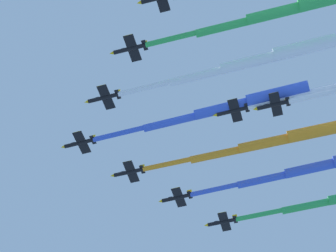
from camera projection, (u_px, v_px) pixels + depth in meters
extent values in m
cylinder|color=black|center=(80.00, 143.00, 196.42)|extent=(9.07, 3.15, 1.29)
cone|color=#EAB70C|center=(63.00, 147.00, 197.11)|extent=(1.53, 1.47, 1.23)
cylinder|color=black|center=(96.00, 139.00, 195.78)|extent=(0.79, 1.07, 0.97)
ellipsoid|color=black|center=(73.00, 143.00, 197.04)|extent=(2.04, 1.26, 0.82)
cube|color=black|center=(82.00, 143.00, 196.31)|extent=(4.37, 8.65, 1.78)
cube|color=#EAB70C|center=(77.00, 133.00, 193.86)|extent=(2.40, 1.17, 0.23)
cube|color=#EAB70C|center=(86.00, 152.00, 198.87)|extent=(2.40, 1.17, 0.23)
cube|color=black|center=(93.00, 140.00, 195.91)|extent=(1.74, 3.32, 0.72)
cube|color=#EAB70C|center=(93.00, 138.00, 196.62)|extent=(1.47, 0.77, 1.89)
cylinder|color=blue|center=(122.00, 133.00, 194.74)|extent=(16.76, 5.12, 1.65)
cylinder|color=blue|center=(173.00, 121.00, 192.94)|extent=(16.93, 5.93, 2.47)
cylinder|color=blue|center=(225.00, 108.00, 190.68)|extent=(17.11, 6.73, 3.29)
cylinder|color=blue|center=(278.00, 94.00, 188.40)|extent=(17.28, 7.54, 4.12)
cylinder|color=black|center=(104.00, 98.00, 188.86)|extent=(9.07, 3.20, 1.29)
cone|color=#EAB70C|center=(86.00, 102.00, 189.53)|extent=(1.53, 1.48, 1.23)
cylinder|color=black|center=(121.00, 94.00, 188.23)|extent=(0.79, 1.07, 0.97)
ellipsoid|color=black|center=(97.00, 98.00, 189.47)|extent=(2.04, 1.26, 0.81)
cube|color=black|center=(106.00, 97.00, 188.75)|extent=(4.42, 8.66, 1.75)
cube|color=#EAB70C|center=(102.00, 86.00, 186.31)|extent=(2.40, 1.18, 0.23)
cube|color=#EAB70C|center=(111.00, 108.00, 191.30)|extent=(2.40, 1.18, 0.23)
cube|color=black|center=(118.00, 94.00, 188.35)|extent=(1.75, 3.32, 0.71)
cube|color=#EAB70C|center=(118.00, 92.00, 189.07)|extent=(1.47, 0.77, 1.89)
cylinder|color=white|center=(148.00, 87.00, 187.24)|extent=(16.20, 5.09, 1.64)
cylinder|color=white|center=(199.00, 76.00, 185.55)|extent=(16.37, 5.90, 2.46)
cylinder|color=white|center=(251.00, 62.00, 183.40)|extent=(16.55, 6.70, 3.28)
cylinder|color=white|center=(305.00, 47.00, 181.23)|extent=(16.73, 7.50, 4.11)
cylinder|color=black|center=(129.00, 172.00, 199.83)|extent=(9.05, 3.32, 1.27)
cone|color=#EAB70C|center=(112.00, 176.00, 200.46)|extent=(1.54, 1.48, 1.21)
cylinder|color=black|center=(146.00, 169.00, 199.23)|extent=(0.80, 1.07, 0.95)
ellipsoid|color=black|center=(123.00, 172.00, 200.43)|extent=(2.05, 1.28, 0.80)
cube|color=black|center=(131.00, 172.00, 199.72)|extent=(4.55, 8.70, 1.57)
cube|color=#EAB70C|center=(127.00, 162.00, 197.33)|extent=(2.40, 1.22, 0.22)
cube|color=#EAB70C|center=(135.00, 181.00, 202.22)|extent=(2.40, 1.22, 0.22)
cube|color=black|center=(142.00, 169.00, 199.35)|extent=(1.80, 3.34, 0.64)
cube|color=#EAB70C|center=(142.00, 167.00, 200.08)|extent=(1.46, 0.75, 1.89)
cylinder|color=orange|center=(170.00, 164.00, 198.33)|extent=(15.85, 5.26, 1.62)
cylinder|color=orange|center=(218.00, 154.00, 196.78)|extent=(16.04, 6.05, 2.43)
cylinder|color=orange|center=(267.00, 143.00, 194.79)|extent=(16.23, 6.84, 3.24)
cylinder|color=orange|center=(316.00, 131.00, 192.78)|extent=(16.41, 7.62, 4.05)
cylinder|color=black|center=(131.00, 49.00, 181.27)|extent=(9.06, 3.26, 1.29)
cone|color=#EAB70C|center=(112.00, 53.00, 181.93)|extent=(1.54, 1.48, 1.22)
cylinder|color=black|center=(148.00, 44.00, 180.65)|extent=(0.80, 1.07, 0.97)
ellipsoid|color=black|center=(123.00, 49.00, 181.88)|extent=(2.05, 1.27, 0.81)
cube|color=black|center=(133.00, 48.00, 181.16)|extent=(4.47, 8.67, 1.72)
cube|color=#EAB70C|center=(128.00, 36.00, 178.73)|extent=(2.40, 1.20, 0.23)
cube|color=#EAB70C|center=(137.00, 60.00, 183.71)|extent=(2.40, 1.20, 0.23)
cube|color=black|center=(145.00, 45.00, 180.78)|extent=(1.78, 3.33, 0.70)
cube|color=#EAB70C|center=(145.00, 43.00, 181.49)|extent=(1.47, 0.77, 1.89)
cylinder|color=green|center=(174.00, 38.00, 179.75)|extent=(15.22, 4.99, 1.64)
cylinder|color=green|center=(225.00, 27.00, 178.22)|extent=(15.41, 5.78, 2.46)
cylinder|color=green|center=(277.00, 13.00, 176.23)|extent=(15.59, 6.58, 3.28)
cylinder|color=black|center=(177.00, 198.00, 204.33)|extent=(9.07, 3.22, 1.31)
cone|color=#EAB70C|center=(160.00, 201.00, 205.00)|extent=(1.54, 1.50, 1.24)
cylinder|color=black|center=(193.00, 194.00, 203.70)|extent=(0.80, 1.09, 0.98)
ellipsoid|color=black|center=(170.00, 198.00, 204.94)|extent=(2.05, 1.28, 0.83)
cube|color=black|center=(179.00, 197.00, 204.22)|extent=(4.42, 8.63, 1.93)
cube|color=#EAB70C|center=(176.00, 189.00, 201.71)|extent=(2.40, 1.19, 0.25)
cube|color=#EAB70C|center=(182.00, 205.00, 206.83)|extent=(2.40, 1.19, 0.25)
cube|color=black|center=(190.00, 195.00, 203.83)|extent=(1.75, 3.31, 0.78)
cube|color=#EAB70C|center=(189.00, 192.00, 204.52)|extent=(1.48, 0.81, 1.88)
cylinder|color=blue|center=(217.00, 189.00, 202.73)|extent=(15.98, 5.08, 1.67)
cylinder|color=blue|center=(265.00, 179.00, 201.08)|extent=(16.16, 5.90, 2.50)
cylinder|color=blue|center=(313.00, 168.00, 198.95)|extent=(16.34, 6.71, 3.33)
cone|color=#EAB70C|center=(139.00, 3.00, 172.85)|extent=(1.54, 1.49, 1.23)
cube|color=#EAB70C|center=(165.00, 10.00, 174.66)|extent=(2.40, 1.20, 0.24)
cylinder|color=black|center=(223.00, 222.00, 208.89)|extent=(9.05, 3.33, 1.28)
cone|color=#EAB70C|center=(206.00, 225.00, 209.52)|extent=(1.55, 1.49, 1.22)
cylinder|color=black|center=(238.00, 219.00, 208.29)|extent=(0.81, 1.07, 0.96)
ellipsoid|color=black|center=(216.00, 222.00, 209.49)|extent=(2.05, 1.29, 0.81)
cube|color=black|center=(225.00, 222.00, 208.78)|extent=(4.55, 8.68, 1.67)
cube|color=#EAB70C|center=(222.00, 213.00, 206.35)|extent=(2.40, 1.22, 0.23)
cube|color=#EAB70C|center=(227.00, 230.00, 211.31)|extent=(2.40, 1.22, 0.23)
cube|color=black|center=(235.00, 219.00, 208.41)|extent=(1.80, 3.33, 0.68)
cube|color=#EAB70C|center=(235.00, 217.00, 209.13)|extent=(1.47, 0.78, 1.89)
cylinder|color=green|center=(262.00, 214.00, 207.39)|extent=(15.77, 5.25, 1.63)
cylinder|color=green|center=(309.00, 206.00, 205.86)|extent=(15.96, 6.05, 2.45)
cylinder|color=black|center=(233.00, 111.00, 189.54)|extent=(9.08, 3.20, 1.32)
cone|color=#EAB70C|center=(215.00, 115.00, 190.22)|extent=(1.54, 1.50, 1.25)
cylinder|color=black|center=(250.00, 107.00, 188.90)|extent=(0.80, 1.10, 0.99)
ellipsoid|color=black|center=(226.00, 111.00, 190.15)|extent=(2.05, 1.28, 0.83)
cube|color=black|center=(235.00, 111.00, 189.43)|extent=(4.38, 8.60, 2.04)
cube|color=#EAB70C|center=(232.00, 100.00, 186.89)|extent=(2.40, 1.18, 0.26)
cube|color=#EAB70C|center=(238.00, 120.00, 192.08)|extent=(2.40, 1.18, 0.26)
cube|color=black|center=(247.00, 108.00, 189.03)|extent=(1.74, 3.30, 0.82)
cube|color=#EAB70C|center=(246.00, 105.00, 189.72)|extent=(1.48, 0.83, 1.88)
cylinder|color=white|center=(275.00, 101.00, 188.00)|extent=(14.73, 4.77, 1.68)
cylinder|color=white|center=(323.00, 91.00, 186.47)|extent=(14.91, 5.59, 2.52)
cylinder|color=black|center=(274.00, 105.00, 186.75)|extent=(9.07, 3.24, 1.31)
cone|color=#EAB70C|center=(255.00, 109.00, 187.42)|extent=(1.54, 1.50, 1.25)
cylinder|color=black|center=(291.00, 101.00, 186.12)|extent=(0.80, 1.09, 0.98)
ellipsoid|color=black|center=(266.00, 105.00, 187.35)|extent=(2.05, 1.28, 0.83)
cube|color=black|center=(276.00, 104.00, 186.64)|extent=(4.43, 8.62, 1.95)
cube|color=#EAB70C|center=(274.00, 94.00, 184.12)|extent=(2.40, 1.19, 0.25)
cube|color=#EAB70C|center=(278.00, 115.00, 189.26)|extent=(2.40, 1.19, 0.25)
cube|color=black|center=(288.00, 102.00, 186.25)|extent=(1.76, 3.31, 0.79)
cube|color=#EAB70C|center=(287.00, 99.00, 186.94)|extent=(1.48, 0.82, 1.88)
cylinder|color=white|center=(319.00, 94.00, 185.14)|extent=(16.28, 5.18, 1.67)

